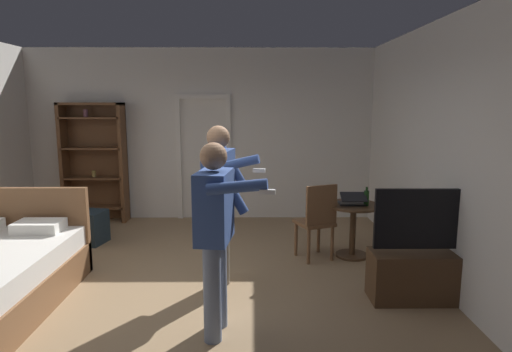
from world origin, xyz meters
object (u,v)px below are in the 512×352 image
Objects in this scene: laptop at (352,201)px; wooden_chair at (317,219)px; bottle_on_table at (366,198)px; tv_flatscreen at (423,268)px; person_striped_shirt at (220,196)px; side_table at (353,221)px; suitcase_dark at (88,227)px; person_blue_shirt at (216,225)px; bookshelf at (94,158)px.

laptop is 0.34× the size of wooden_chair.
laptop is 0.18m from bottle_on_table.
person_striped_shirt is at bearing 171.69° from tv_flatscreen.
laptop is at bearing 10.31° from wooden_chair.
side_table is 2.89× the size of bottle_on_table.
suitcase_dark is (-3.17, 0.70, -0.31)m from wooden_chair.
wooden_chair is at bearing -169.69° from laptop.
wooden_chair reaches higher than bottle_on_table.
person_striped_shirt reaches higher than person_blue_shirt.
tv_flatscreen is 1.38m from laptop.
suitcase_dark is (-3.80, 0.65, -0.57)m from bottle_on_table.
person_striped_shirt is at bearing -24.82° from suitcase_dark.
wooden_chair is 3.26m from suitcase_dark.
bookshelf reaches higher than suitcase_dark.
side_table is at bearing 108.24° from tv_flatscreen.
side_table is 3.71m from suitcase_dark.
tv_flatscreen is 1.36m from side_table.
bookshelf is 1.13× the size of person_striped_shirt.
side_table is (-0.42, 1.28, 0.14)m from tv_flatscreen.
person_striped_shirt is at bearing -149.89° from laptop.
laptop is at bearing 30.11° from person_striped_shirt.
bottle_on_table is at bearing -29.74° from side_table.
bottle_on_table is 2.01m from person_striped_shirt.
wooden_chair is 2.10× the size of suitcase_dark.
person_blue_shirt is (-1.61, -1.92, 0.50)m from side_table.
bookshelf is 4.24× the size of suitcase_dark.
tv_flatscreen is (4.38, -3.08, -0.74)m from bookshelf.
person_striped_shirt is at bearing -149.24° from side_table.
side_table is at bearing 30.76° from person_striped_shirt.
side_table is 0.40× the size of person_striped_shirt.
side_table is at bearing 150.26° from bottle_on_table.
wooden_chair is 2.16m from person_blue_shirt.
tv_flatscreen reaches higher than bottle_on_table.
bookshelf is 2.02× the size of wooden_chair.
suitcase_dark is (0.30, -1.22, -0.84)m from bookshelf.
wooden_chair is 1.52m from person_striped_shirt.
wooden_chair reaches higher than suitcase_dark.
person_blue_shirt is at bearing -133.70° from bottle_on_table.
wooden_chair is (-0.49, -0.13, 0.07)m from side_table.
wooden_chair is (-0.63, -0.05, -0.26)m from bottle_on_table.
laptop reaches higher than suitcase_dark.
person_blue_shirt is (-2.04, -0.63, 0.64)m from tv_flatscreen.
laptop is 0.51m from wooden_chair.
person_striped_shirt is (-1.16, -0.85, 0.48)m from wooden_chair.
person_blue_shirt is (2.34, -3.72, -0.10)m from bookshelf.
bookshelf is 4.00m from wooden_chair.
bottle_on_table is (4.09, -1.88, -0.27)m from bookshelf.
bookshelf is at bearing 155.34° from bottle_on_table.
side_table is 0.51m from wooden_chair.
person_striped_shirt is (2.31, -2.78, -0.05)m from bookshelf.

